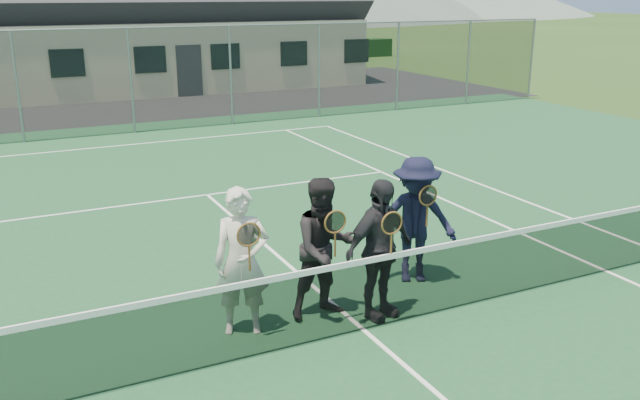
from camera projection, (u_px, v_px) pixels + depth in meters
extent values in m
plane|color=#264418|center=(100.00, 102.00, 25.39)|extent=(220.00, 220.00, 0.00)
cube|color=#1C4C2B|center=(364.00, 331.00, 8.23)|extent=(30.00, 30.00, 0.02)
cube|color=black|center=(62.00, 60.00, 35.52)|extent=(40.00, 1.20, 1.10)
cube|color=white|center=(147.00, 143.00, 18.42)|extent=(10.97, 0.06, 0.01)
cube|color=white|center=(607.00, 271.00, 9.96)|extent=(0.06, 23.77, 0.01)
cube|color=white|center=(207.00, 195.00, 13.71)|extent=(8.23, 0.06, 0.01)
cube|color=white|center=(364.00, 330.00, 8.22)|extent=(0.06, 12.80, 0.01)
cube|color=black|center=(365.00, 296.00, 8.09)|extent=(11.60, 0.02, 0.88)
cube|color=white|center=(365.00, 261.00, 7.96)|extent=(11.60, 0.03, 0.07)
cylinder|color=slate|center=(17.00, 88.00, 18.11)|extent=(0.07, 0.07, 3.00)
cylinder|color=slate|center=(131.00, 82.00, 19.37)|extent=(0.07, 0.07, 3.00)
cylinder|color=slate|center=(231.00, 76.00, 20.64)|extent=(0.07, 0.07, 3.00)
cylinder|color=slate|center=(319.00, 71.00, 21.90)|extent=(0.07, 0.07, 3.00)
cylinder|color=slate|center=(398.00, 67.00, 23.16)|extent=(0.07, 0.07, 3.00)
cylinder|color=slate|center=(468.00, 63.00, 24.43)|extent=(0.07, 0.07, 3.00)
cylinder|color=slate|center=(532.00, 60.00, 25.69)|extent=(0.07, 0.07, 3.00)
cube|color=black|center=(131.00, 82.00, 19.37)|extent=(30.00, 0.03, 3.00)
cylinder|color=slate|center=(127.00, 28.00, 18.93)|extent=(30.00, 0.04, 0.04)
cube|color=beige|center=(175.00, 52.00, 30.09)|extent=(15.00, 8.00, 2.80)
cube|color=#2D2D33|center=(189.00, 71.00, 26.55)|extent=(1.00, 0.06, 2.00)
cube|color=black|center=(67.00, 63.00, 24.51)|extent=(1.20, 0.06, 1.00)
cube|color=black|center=(150.00, 60.00, 25.77)|extent=(1.20, 0.06, 1.00)
cube|color=black|center=(225.00, 56.00, 27.04)|extent=(1.20, 0.06, 1.00)
cube|color=black|center=(294.00, 54.00, 28.30)|extent=(1.20, 0.06, 1.00)
cube|color=black|center=(357.00, 51.00, 29.57)|extent=(1.20, 0.06, 1.00)
cylinder|color=#3C2416|center=(96.00, 31.00, 36.82)|extent=(0.22, 0.22, 3.85)
cylinder|color=#382414|center=(267.00, 27.00, 41.03)|extent=(0.22, 0.22, 3.85)
cylinder|color=#3C2816|center=(353.00, 25.00, 43.56)|extent=(0.22, 0.22, 3.85)
imported|color=beige|center=(242.00, 262.00, 7.96)|extent=(0.77, 0.63, 1.80)
torus|color=brown|center=(249.00, 235.00, 7.60)|extent=(0.29, 0.02, 0.29)
cylinder|color=black|center=(249.00, 235.00, 7.60)|extent=(0.25, 0.00, 0.25)
cylinder|color=brown|center=(249.00, 258.00, 7.69)|extent=(0.03, 0.03, 0.32)
imported|color=black|center=(325.00, 248.00, 8.38)|extent=(0.88, 0.68, 1.80)
torus|color=brown|center=(335.00, 222.00, 8.02)|extent=(0.29, 0.02, 0.29)
cylinder|color=black|center=(335.00, 222.00, 8.02)|extent=(0.25, 0.00, 0.25)
cylinder|color=brown|center=(335.00, 244.00, 8.10)|extent=(0.03, 0.03, 0.32)
imported|color=black|center=(379.00, 250.00, 8.34)|extent=(1.13, 0.67, 1.80)
torus|color=brown|center=(392.00, 223.00, 7.98)|extent=(0.29, 0.02, 0.29)
cylinder|color=black|center=(392.00, 223.00, 7.98)|extent=(0.25, 0.00, 0.25)
cylinder|color=brown|center=(391.00, 245.00, 8.07)|extent=(0.03, 0.03, 0.32)
imported|color=black|center=(415.00, 220.00, 9.43)|extent=(1.33, 1.09, 1.80)
torus|color=brown|center=(428.00, 195.00, 9.07)|extent=(0.29, 0.02, 0.29)
cylinder|color=black|center=(428.00, 195.00, 9.07)|extent=(0.25, 0.00, 0.25)
cylinder|color=brown|center=(427.00, 215.00, 9.15)|extent=(0.03, 0.03, 0.32)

